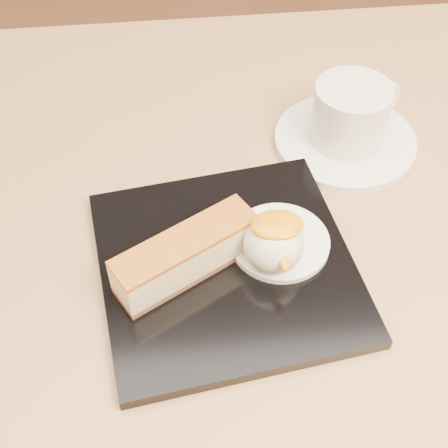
{
  "coord_description": "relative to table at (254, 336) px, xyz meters",
  "views": [
    {
      "loc": [
        -0.07,
        -0.35,
        1.17
      ],
      "look_at": [
        -0.03,
        -0.0,
        0.76
      ],
      "focal_mm": 50.0,
      "sensor_mm": 36.0,
      "label": 1
    }
  ],
  "objects": [
    {
      "name": "saucer",
      "position": [
        0.11,
        0.13,
        0.16
      ],
      "size": [
        0.15,
        0.15,
        0.01
      ],
      "primitive_type": "cylinder",
      "color": "white",
      "rests_on": "table"
    },
    {
      "name": "coffee_cup",
      "position": [
        0.11,
        0.13,
        0.2
      ],
      "size": [
        0.1,
        0.08,
        0.06
      ],
      "rotation": [
        0.0,
        0.0,
        0.44
      ],
      "color": "white",
      "rests_on": "saucer"
    },
    {
      "name": "ice_cream_scoop",
      "position": [
        0.01,
        -0.03,
        0.19
      ],
      "size": [
        0.05,
        0.05,
        0.05
      ],
      "primitive_type": "sphere",
      "color": "white",
      "rests_on": "cream_smear"
    },
    {
      "name": "mint_sprig",
      "position": [
        -0.01,
        0.02,
        0.17
      ],
      "size": [
        0.03,
        0.02,
        0.0
      ],
      "color": "green",
      "rests_on": "cream_smear"
    },
    {
      "name": "table",
      "position": [
        0.0,
        0.0,
        0.0
      ],
      "size": [
        0.8,
        0.8,
        0.72
      ],
      "color": "black",
      "rests_on": "ground"
    },
    {
      "name": "cheesecake",
      "position": [
        -0.07,
        -0.03,
        0.19
      ],
      "size": [
        0.13,
        0.09,
        0.04
      ],
      "rotation": [
        0.0,
        0.0,
        0.51
      ],
      "color": "brown",
      "rests_on": "dessert_plate"
    },
    {
      "name": "mango_sauce",
      "position": [
        0.01,
        -0.02,
        0.22
      ],
      "size": [
        0.04,
        0.03,
        0.01
      ],
      "primitive_type": "ellipsoid",
      "color": "orange",
      "rests_on": "ice_cream_scoop"
    },
    {
      "name": "cream_smear",
      "position": [
        0.02,
        -0.01,
        0.17
      ],
      "size": [
        0.09,
        0.09,
        0.01
      ],
      "primitive_type": "cylinder",
      "color": "white",
      "rests_on": "dessert_plate"
    },
    {
      "name": "dessert_plate",
      "position": [
        -0.03,
        -0.02,
        0.16
      ],
      "size": [
        0.25,
        0.25,
        0.01
      ],
      "primitive_type": "cube",
      "rotation": [
        0.0,
        0.0,
        0.13
      ],
      "color": "black",
      "rests_on": "table"
    }
  ]
}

